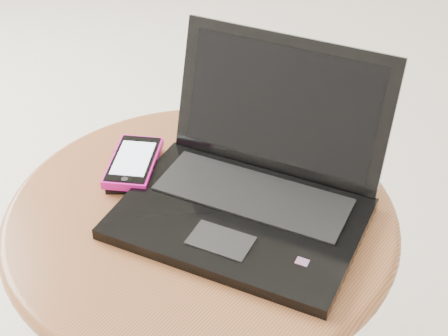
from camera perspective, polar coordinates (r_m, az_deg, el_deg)
The scene contains 4 objects.
table at distance 1.03m, azimuth -1.90°, elevation -7.70°, with size 0.57×0.57×0.45m.
laptop at distance 0.94m, azimuth 2.40°, elevation -1.39°, with size 0.38×0.36×0.21m.
phone_black at distance 1.04m, azimuth -8.16°, elevation -0.19°, with size 0.11×0.12×0.01m.
phone_pink at distance 1.03m, azimuth -7.71°, elevation 0.51°, with size 0.12×0.14×0.02m.
Camera 1 is at (0.47, -0.57, 1.07)m, focal length 53.69 mm.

